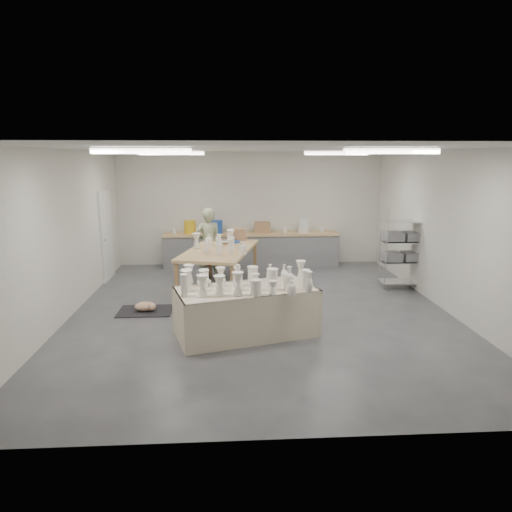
{
  "coord_description": "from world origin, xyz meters",
  "views": [
    {
      "loc": [
        -0.59,
        -8.18,
        2.86
      ],
      "look_at": [
        -0.09,
        0.11,
        1.05
      ],
      "focal_mm": 32.0,
      "sensor_mm": 36.0,
      "label": 1
    }
  ],
  "objects": [
    {
      "name": "room",
      "position": [
        -0.11,
        0.08,
        2.06
      ],
      "size": [
        8.0,
        8.02,
        3.0
      ],
      "color": "#424449",
      "rests_on": "ground"
    },
    {
      "name": "potter",
      "position": [
        -1.08,
        2.39,
        0.86
      ],
      "size": [
        0.7,
        0.54,
        1.71
      ],
      "primitive_type": "imported",
      "rotation": [
        0.0,
        0.0,
        3.36
      ],
      "color": "gray",
      "rests_on": "ground"
    },
    {
      "name": "back_counter",
      "position": [
        -0.01,
        3.68,
        0.49
      ],
      "size": [
        4.6,
        0.6,
        1.24
      ],
      "color": "tan",
      "rests_on": "ground"
    },
    {
      "name": "red_stool",
      "position": [
        -1.08,
        2.66,
        0.31
      ],
      "size": [
        0.44,
        0.44,
        0.34
      ],
      "rotation": [
        0.0,
        0.0,
        0.25
      ],
      "color": "#AB2218",
      "rests_on": "ground"
    },
    {
      "name": "cat",
      "position": [
        -2.16,
        0.11,
        0.11
      ],
      "size": [
        0.43,
        0.32,
        0.17
      ],
      "rotation": [
        0.0,
        0.0,
        0.11
      ],
      "color": "white",
      "rests_on": "rug"
    },
    {
      "name": "work_table",
      "position": [
        -0.75,
        1.5,
        0.93
      ],
      "size": [
        1.8,
        2.72,
        1.3
      ],
      "rotation": [
        0.0,
        0.0,
        -0.24
      ],
      "color": "tan",
      "rests_on": "ground"
    },
    {
      "name": "drying_table",
      "position": [
        -0.33,
        -1.11,
        0.45
      ],
      "size": [
        2.43,
        1.66,
        1.16
      ],
      "rotation": [
        0.0,
        0.0,
        0.28
      ],
      "color": "olive",
      "rests_on": "ground"
    },
    {
      "name": "wire_shelf",
      "position": [
        3.2,
        1.4,
        0.92
      ],
      "size": [
        0.88,
        0.48,
        1.8
      ],
      "color": "silver",
      "rests_on": "ground"
    },
    {
      "name": "rug",
      "position": [
        -2.18,
        0.13,
        0.01
      ],
      "size": [
        1.0,
        0.7,
        0.02
      ],
      "primitive_type": "cube",
      "color": "black",
      "rests_on": "ground"
    }
  ]
}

